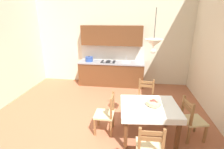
{
  "coord_description": "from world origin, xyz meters",
  "views": [
    {
      "loc": [
        0.84,
        -3.05,
        2.49
      ],
      "look_at": [
        0.27,
        1.13,
        1.03
      ],
      "focal_mm": 26.87,
      "sensor_mm": 36.0,
      "label": 1
    }
  ],
  "objects_px": {
    "dining_chair_window_side": "(192,120)",
    "dining_chair_camera_side": "(149,148)",
    "dining_table": "(149,111)",
    "dining_chair_kitchen_side": "(146,98)",
    "dining_chair_tv_side": "(106,114)",
    "fruit_bowl": "(154,103)",
    "pendant_lamp": "(154,44)",
    "kitchen_cabinetry": "(111,63)"
  },
  "relations": [
    {
      "from": "dining_chair_tv_side",
      "to": "dining_chair_kitchen_side",
      "type": "bearing_deg",
      "value": 44.51
    },
    {
      "from": "fruit_bowl",
      "to": "dining_chair_tv_side",
      "type": "bearing_deg",
      "value": 178.52
    },
    {
      "from": "dining_chair_window_side",
      "to": "pendant_lamp",
      "type": "relative_size",
      "value": 1.16
    },
    {
      "from": "dining_table",
      "to": "fruit_bowl",
      "type": "relative_size",
      "value": 4.23
    },
    {
      "from": "dining_chair_tv_side",
      "to": "pendant_lamp",
      "type": "bearing_deg",
      "value": 0.22
    },
    {
      "from": "kitchen_cabinetry",
      "to": "dining_table",
      "type": "distance_m",
      "value": 3.12
    },
    {
      "from": "dining_chair_window_side",
      "to": "dining_chair_camera_side",
      "type": "xyz_separation_m",
      "value": [
        -0.95,
        -0.93,
        0.0
      ]
    },
    {
      "from": "dining_chair_window_side",
      "to": "fruit_bowl",
      "type": "xyz_separation_m",
      "value": [
        -0.82,
        -0.05,
        0.37
      ]
    },
    {
      "from": "dining_chair_window_side",
      "to": "dining_table",
      "type": "bearing_deg",
      "value": -175.73
    },
    {
      "from": "dining_table",
      "to": "dining_chair_kitchen_side",
      "type": "relative_size",
      "value": 1.36
    },
    {
      "from": "dining_table",
      "to": "dining_chair_tv_side",
      "type": "height_order",
      "value": "dining_chair_tv_side"
    },
    {
      "from": "dining_chair_tv_side",
      "to": "dining_chair_kitchen_side",
      "type": "distance_m",
      "value": 1.28
    },
    {
      "from": "dining_table",
      "to": "dining_chair_tv_side",
      "type": "relative_size",
      "value": 1.36
    },
    {
      "from": "dining_table",
      "to": "dining_chair_kitchen_side",
      "type": "xyz_separation_m",
      "value": [
        -0.01,
        0.94,
        -0.17
      ]
    },
    {
      "from": "fruit_bowl",
      "to": "pendant_lamp",
      "type": "height_order",
      "value": "pendant_lamp"
    },
    {
      "from": "dining_chair_window_side",
      "to": "dining_chair_kitchen_side",
      "type": "distance_m",
      "value": 1.26
    },
    {
      "from": "dining_chair_kitchen_side",
      "to": "pendant_lamp",
      "type": "distance_m",
      "value": 1.82
    },
    {
      "from": "dining_chair_window_side",
      "to": "pendant_lamp",
      "type": "bearing_deg",
      "value": -178.73
    },
    {
      "from": "fruit_bowl",
      "to": "kitchen_cabinetry",
      "type": "bearing_deg",
      "value": 114.16
    },
    {
      "from": "dining_chair_tv_side",
      "to": "fruit_bowl",
      "type": "distance_m",
      "value": 1.07
    },
    {
      "from": "dining_chair_window_side",
      "to": "dining_chair_camera_side",
      "type": "height_order",
      "value": "same"
    },
    {
      "from": "dining_chair_camera_side",
      "to": "pendant_lamp",
      "type": "height_order",
      "value": "pendant_lamp"
    },
    {
      "from": "dining_chair_kitchen_side",
      "to": "fruit_bowl",
      "type": "relative_size",
      "value": 3.1
    },
    {
      "from": "dining_chair_kitchen_side",
      "to": "fruit_bowl",
      "type": "bearing_deg",
      "value": -84.34
    },
    {
      "from": "dining_table",
      "to": "pendant_lamp",
      "type": "xyz_separation_m",
      "value": [
        -0.01,
        0.05,
        1.41
      ]
    },
    {
      "from": "dining_chair_kitchen_side",
      "to": "fruit_bowl",
      "type": "height_order",
      "value": "dining_chair_kitchen_side"
    },
    {
      "from": "dining_chair_kitchen_side",
      "to": "pendant_lamp",
      "type": "xyz_separation_m",
      "value": [
        -0.0,
        -0.89,
        1.58
      ]
    },
    {
      "from": "kitchen_cabinetry",
      "to": "dining_table",
      "type": "xyz_separation_m",
      "value": [
        1.2,
        -2.87,
        -0.24
      ]
    },
    {
      "from": "dining_chair_tv_side",
      "to": "dining_chair_window_side",
      "type": "relative_size",
      "value": 1.0
    },
    {
      "from": "kitchen_cabinetry",
      "to": "pendant_lamp",
      "type": "xyz_separation_m",
      "value": [
        1.19,
        -2.82,
        1.17
      ]
    },
    {
      "from": "dining_table",
      "to": "fruit_bowl",
      "type": "xyz_separation_m",
      "value": [
        0.08,
        0.02,
        0.2
      ]
    },
    {
      "from": "kitchen_cabinetry",
      "to": "fruit_bowl",
      "type": "bearing_deg",
      "value": -65.84
    },
    {
      "from": "dining_table",
      "to": "dining_chair_window_side",
      "type": "height_order",
      "value": "dining_chair_window_side"
    },
    {
      "from": "dining_table",
      "to": "dining_chair_camera_side",
      "type": "relative_size",
      "value": 1.36
    },
    {
      "from": "dining_table",
      "to": "dining_chair_window_side",
      "type": "bearing_deg",
      "value": 4.27
    },
    {
      "from": "dining_chair_kitchen_side",
      "to": "fruit_bowl",
      "type": "distance_m",
      "value": 1.0
    },
    {
      "from": "dining_chair_kitchen_side",
      "to": "pendant_lamp",
      "type": "height_order",
      "value": "pendant_lamp"
    },
    {
      "from": "dining_chair_tv_side",
      "to": "dining_chair_camera_side",
      "type": "relative_size",
      "value": 1.0
    },
    {
      "from": "fruit_bowl",
      "to": "pendant_lamp",
      "type": "relative_size",
      "value": 0.37
    },
    {
      "from": "dining_chair_tv_side",
      "to": "fruit_bowl",
      "type": "height_order",
      "value": "dining_chair_tv_side"
    },
    {
      "from": "dining_table",
      "to": "pendant_lamp",
      "type": "distance_m",
      "value": 1.41
    },
    {
      "from": "kitchen_cabinetry",
      "to": "dining_chair_camera_side",
      "type": "height_order",
      "value": "kitchen_cabinetry"
    }
  ]
}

